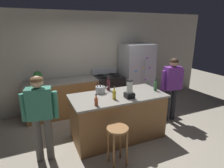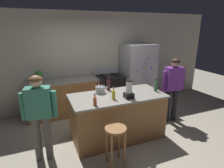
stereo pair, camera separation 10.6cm
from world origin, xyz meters
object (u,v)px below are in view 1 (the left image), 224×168
object	(u,v)px
person_by_sink_right	(172,84)
bottle_soda	(114,94)
potted_plant	(38,76)
tea_kettle	(100,89)
refrigerator	(136,75)
bottle_cooking_sauce	(96,101)
blender_appliance	(130,90)
stove_range	(108,91)
kitchen_island	(118,116)
bottle_wine	(108,85)
bottle_olive_oil	(155,86)
person_by_island_left	(40,111)
bar_stool	(118,136)

from	to	relation	value
person_by_sink_right	bottle_soda	bearing A→B (deg)	-168.32
potted_plant	tea_kettle	size ratio (longest dim) A/B	1.09
refrigerator	bottle_cooking_sauce	distance (m)	2.65
person_by_sink_right	blender_appliance	size ratio (longest dim) A/B	4.33
stove_range	blender_appliance	bearing A→B (deg)	-99.21
kitchen_island	stove_range	xyz separation A→B (m)	(0.42, 1.52, 0.01)
person_by_sink_right	potted_plant	world-z (taller)	person_by_sink_right
kitchen_island	bottle_wine	bearing A→B (deg)	99.06
bottle_soda	tea_kettle	world-z (taller)	tea_kettle
kitchen_island	tea_kettle	distance (m)	0.67
refrigerator	bottle_olive_oil	size ratio (longest dim) A/B	6.58
person_by_island_left	person_by_sink_right	xyz separation A→B (m)	(3.04, 0.31, 0.02)
potted_plant	bottle_cooking_sauce	size ratio (longest dim) A/B	1.39
potted_plant	tea_kettle	distance (m)	1.73
blender_appliance	bar_stool	bearing A→B (deg)	-133.28
refrigerator	potted_plant	size ratio (longest dim) A/B	6.06
person_by_sink_right	bottle_cooking_sauce	bearing A→B (deg)	-166.52
person_by_island_left	bottle_soda	distance (m)	1.34
bottle_soda	tea_kettle	xyz separation A→B (m)	(-0.12, 0.44, -0.02)
refrigerator	potted_plant	distance (m)	2.77
person_by_island_left	person_by_sink_right	distance (m)	3.06
stove_range	person_by_sink_right	world-z (taller)	person_by_sink_right
kitchen_island	refrigerator	size ratio (longest dim) A/B	1.06
bottle_cooking_sauce	bottle_wine	xyz separation A→B (m)	(0.52, 0.69, 0.04)
potted_plant	bottle_soda	xyz separation A→B (m)	(1.26, -1.72, -0.08)
potted_plant	bottle_olive_oil	xyz separation A→B (m)	(2.29, -1.63, -0.07)
person_by_island_left	bar_stool	world-z (taller)	person_by_island_left
bottle_wine	stove_range	bearing A→B (deg)	67.60
refrigerator	bottle_cooking_sauce	xyz separation A→B (m)	(-1.92, -1.83, 0.13)
person_by_sink_right	bottle_olive_oil	bearing A→B (deg)	-159.64
refrigerator	stove_range	bearing A→B (deg)	178.47
stove_range	bar_stool	xyz separation A→B (m)	(-0.79, -2.29, 0.05)
person_by_island_left	bottle_cooking_sauce	xyz separation A→B (m)	(0.91, -0.20, 0.10)
kitchen_island	person_by_island_left	size ratio (longest dim) A/B	1.25
kitchen_island	refrigerator	xyz separation A→B (m)	(1.34, 1.50, 0.43)
bottle_olive_oil	kitchen_island	bearing A→B (deg)	174.99
blender_appliance	bottle_soda	xyz separation A→B (m)	(-0.30, 0.05, -0.06)
person_by_island_left	potted_plant	distance (m)	1.70
bottle_cooking_sauce	tea_kettle	bearing A→B (deg)	63.16
refrigerator	person_by_island_left	xyz separation A→B (m)	(-2.83, -1.63, 0.02)
stove_range	potted_plant	xyz separation A→B (m)	(-1.85, 0.03, 0.64)
person_by_island_left	bottle_soda	bearing A→B (deg)	-1.73
kitchen_island	bar_stool	xyz separation A→B (m)	(-0.37, -0.77, 0.06)
refrigerator	bottle_wine	world-z (taller)	refrigerator
stove_range	person_by_sink_right	size ratio (longest dim) A/B	0.72
bar_stool	bottle_soda	distance (m)	0.81
person_by_sink_right	tea_kettle	bearing A→B (deg)	177.39
blender_appliance	bottle_soda	bearing A→B (deg)	169.68
bar_stool	bottle_olive_oil	xyz separation A→B (m)	(1.23, 0.69, 0.52)
stove_range	potted_plant	distance (m)	1.95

